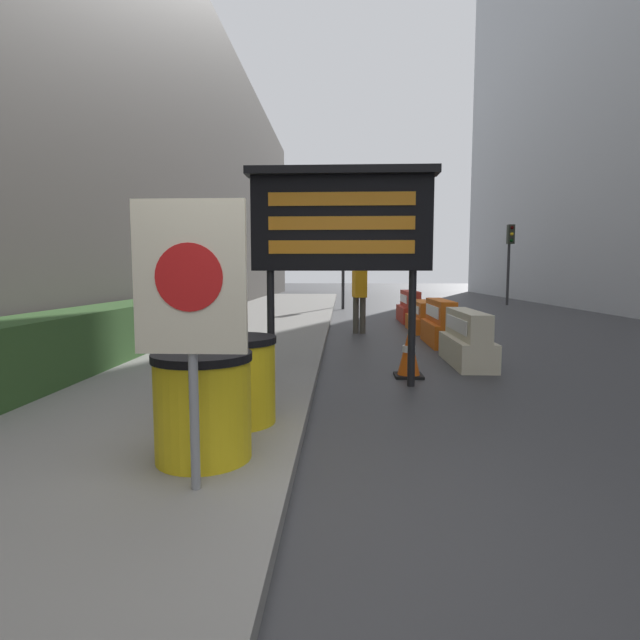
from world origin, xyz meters
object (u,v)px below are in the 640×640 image
at_px(message_board, 341,223).
at_px(traffic_light_near_curb, 343,239).
at_px(jersey_barrier_red_striped, 410,308).
at_px(barrel_drum_middle, 237,379).
at_px(jersey_barrier_orange_near, 422,318).
at_px(jersey_barrier_cream, 467,341).
at_px(traffic_cone_mid, 409,353).
at_px(traffic_cone_near, 441,307).
at_px(jersey_barrier_orange_far, 440,325).
at_px(pedestrian_worker, 359,289).
at_px(barrel_drum_foreground, 203,406).
at_px(traffic_light_far_side, 510,247).
at_px(warning_sign, 190,294).

relative_size(message_board, traffic_light_near_curb, 0.74).
bearing_deg(jersey_barrier_red_striped, message_board, -103.53).
height_order(barrel_drum_middle, jersey_barrier_orange_near, barrel_drum_middle).
relative_size(jersey_barrier_cream, traffic_cone_mid, 2.46).
relative_size(message_board, jersey_barrier_red_striped, 1.48).
height_order(traffic_cone_near, traffic_cone_mid, traffic_cone_mid).
relative_size(barrel_drum_middle, jersey_barrier_orange_far, 0.46).
relative_size(message_board, pedestrian_worker, 1.54).
xyz_separation_m(barrel_drum_middle, jersey_barrier_red_striped, (3.00, 10.58, -0.11)).
bearing_deg(message_board, traffic_cone_near, 72.30).
xyz_separation_m(traffic_cone_near, traffic_cone_mid, (-2.41, -10.02, 0.06)).
distance_m(barrel_drum_foreground, jersey_barrier_cream, 5.51).
bearing_deg(barrel_drum_foreground, barrel_drum_middle, 86.09).
distance_m(jersey_barrier_red_striped, traffic_cone_mid, 8.02).
bearing_deg(barrel_drum_foreground, traffic_light_near_curb, 86.30).
height_order(jersey_barrier_orange_far, pedestrian_worker, pedestrian_worker).
bearing_deg(jersey_barrier_orange_near, barrel_drum_foreground, -108.61).
bearing_deg(barrel_drum_middle, jersey_barrier_orange_far, 63.09).
height_order(jersey_barrier_orange_far, traffic_light_far_side, traffic_light_far_side).
bearing_deg(message_board, warning_sign, -104.76).
relative_size(barrel_drum_foreground, message_board, 0.28).
xyz_separation_m(warning_sign, jersey_barrier_red_striped, (2.97, 12.02, -0.97)).
bearing_deg(barrel_drum_middle, jersey_barrier_cream, 50.73).
bearing_deg(jersey_barrier_cream, jersey_barrier_orange_far, 90.00).
bearing_deg(traffic_cone_mid, jersey_barrier_cream, 44.01).
xyz_separation_m(barrel_drum_foreground, traffic_light_far_side, (8.44, 19.05, 2.07)).
xyz_separation_m(jersey_barrier_orange_near, traffic_light_near_curb, (-2.01, 7.23, 2.43)).
bearing_deg(traffic_cone_near, traffic_light_near_curb, 140.32).
distance_m(warning_sign, message_board, 3.70).
xyz_separation_m(jersey_barrier_cream, jersey_barrier_orange_far, (0.00, 2.24, 0.02)).
bearing_deg(pedestrian_worker, barrel_drum_foreground, -18.16).
relative_size(barrel_drum_middle, traffic_light_near_curb, 0.21).
height_order(message_board, traffic_cone_near, message_board).
distance_m(message_board, traffic_cone_mid, 2.12).
bearing_deg(traffic_light_near_curb, message_board, -90.18).
distance_m(jersey_barrier_red_striped, pedestrian_worker, 3.39).
distance_m(jersey_barrier_orange_far, traffic_light_near_curb, 10.00).
height_order(barrel_drum_middle, pedestrian_worker, pedestrian_worker).
distance_m(warning_sign, traffic_light_near_curb, 16.95).
bearing_deg(barrel_drum_foreground, traffic_cone_near, 72.04).
height_order(jersey_barrier_orange_far, traffic_cone_near, jersey_barrier_orange_far).
height_order(jersey_barrier_orange_near, traffic_light_near_curb, traffic_light_near_curb).
xyz_separation_m(message_board, jersey_barrier_orange_far, (2.05, 3.86, -1.73)).
xyz_separation_m(jersey_barrier_red_striped, traffic_light_near_curb, (-2.01, 4.85, 2.36)).
bearing_deg(jersey_barrier_orange_far, jersey_barrier_orange_near, 90.00).
relative_size(barrel_drum_foreground, jersey_barrier_red_striped, 0.42).
bearing_deg(traffic_light_near_curb, barrel_drum_foreground, -93.70).
bearing_deg(traffic_cone_near, jersey_barrier_cream, -98.43).
distance_m(warning_sign, pedestrian_worker, 9.22).
distance_m(message_board, jersey_barrier_orange_near, 6.72).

